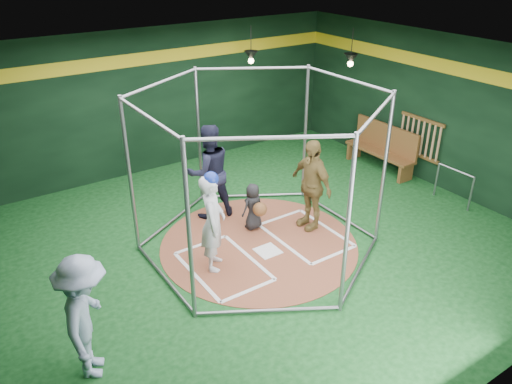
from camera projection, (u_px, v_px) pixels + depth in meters
room_shell at (259, 161)px, 8.87m from camera, size 10.10×9.10×3.53m
clay_disc at (259, 244)px, 9.66m from camera, size 3.80×3.80×0.01m
home_plate at (268, 251)px, 9.43m from camera, size 0.43×0.43×0.01m
batter_box_left at (223, 266)px, 9.00m from camera, size 1.17×1.77×0.01m
batter_box_right at (305, 235)px, 9.94m from camera, size 1.17×1.77×0.01m
batting_cage at (259, 174)px, 8.98m from camera, size 4.05×4.67×3.00m
bat_rack at (420, 137)px, 11.93m from camera, size 0.07×1.25×0.98m
pendant_lamp_near at (251, 56)px, 12.18m from camera, size 0.34×0.34×0.90m
pendant_lamp_far at (351, 59)px, 11.89m from camera, size 0.34×0.34×0.90m
batter_figure at (213, 221)px, 8.60m from camera, size 0.72×0.78×1.86m
visitor_leopard at (311, 185)px, 9.86m from camera, size 0.48×1.11×1.88m
catcher_figure at (254, 207)px, 9.96m from camera, size 0.51×0.57×0.98m
umpire at (209, 172)px, 10.23m from camera, size 1.08×0.89×2.02m
bystander_blue at (86, 318)px, 6.44m from camera, size 1.10×1.35×1.83m
dugout_bench at (383, 147)px, 12.63m from camera, size 0.47×2.00×1.17m
steel_railing at (454, 181)px, 10.96m from camera, size 0.05×0.95×0.81m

